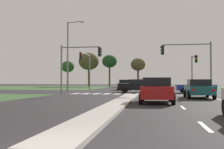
{
  "coord_description": "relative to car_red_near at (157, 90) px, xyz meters",
  "views": [
    {
      "loc": [
        1.99,
        -4.63,
        1.34
      ],
      "look_at": [
        -4.1,
        36.34,
        2.39
      ],
      "focal_mm": 44.25,
      "sensor_mm": 36.0,
      "label": 1
    }
  ],
  "objects": [
    {
      "name": "treeline_fourth",
      "position": [
        -3.89,
        51.21,
        4.69
      ],
      "size": [
        3.66,
        3.66,
        7.13
      ],
      "color": "#423323",
      "rests_on": "ground"
    },
    {
      "name": "stop_bar_near",
      "position": [
        1.58,
        10.1,
        -0.8
      ],
      "size": [
        6.4,
        0.5,
        0.01
      ],
      "primitive_type": "cube",
      "color": "silver",
      "rests_on": "ground"
    },
    {
      "name": "crosswalk_bar_fifth",
      "position": [
        -4.02,
        11.9,
        -0.8
      ],
      "size": [
        0.7,
        2.8,
        0.01
      ],
      "primitive_type": "cube",
      "color": "silver",
      "rests_on": "ground"
    },
    {
      "name": "ground_plane",
      "position": [
        -2.22,
        17.1,
        -0.8
      ],
      "size": [
        200.0,
        200.0,
        0.0
      ],
      "primitive_type": "plane",
      "color": "#282628"
    },
    {
      "name": "lane_dash_third",
      "position": [
        1.28,
        2.96,
        -0.8
      ],
      "size": [
        0.14,
        2.0,
        0.01
      ],
      "primitive_type": "cube",
      "color": "silver",
      "rests_on": "ground"
    },
    {
      "name": "crosswalk_bar_seventh",
      "position": [
        -1.72,
        11.9,
        -0.8
      ],
      "size": [
        0.7,
        2.8,
        0.01
      ],
      "primitive_type": "cube",
      "color": "silver",
      "rests_on": "ground"
    },
    {
      "name": "traffic_signal_near_left",
      "position": [
        -8.16,
        10.5,
        2.78
      ],
      "size": [
        4.46,
        0.32,
        5.19
      ],
      "color": "gray",
      "rests_on": "ground"
    },
    {
      "name": "treeline_near",
      "position": [
        -23.32,
        55.27,
        4.53
      ],
      "size": [
        3.6,
        3.6,
        6.93
      ],
      "color": "#423323",
      "rests_on": "ground"
    },
    {
      "name": "crosswalk_bar_near",
      "position": [
        -8.62,
        11.9,
        -0.8
      ],
      "size": [
        0.7,
        2.8,
        0.01
      ],
      "primitive_type": "cube",
      "color": "silver",
      "rests_on": "ground"
    },
    {
      "name": "lane_dash_second",
      "position": [
        1.28,
        -3.04,
        -0.8
      ],
      "size": [
        0.14,
        2.0,
        0.01
      ],
      "primitive_type": "cube",
      "color": "silver",
      "rests_on": "ground"
    },
    {
      "name": "median_island_far",
      "position": [
        -2.22,
        42.1,
        -0.73
      ],
      "size": [
        1.2,
        36.0,
        0.14
      ],
      "primitive_type": "cube",
      "color": "#ADA89E",
      "rests_on": "ground"
    },
    {
      "name": "median_island_near",
      "position": [
        -2.22,
        -1.9,
        -0.73
      ],
      "size": [
        1.2,
        22.0,
        0.14
      ],
      "primitive_type": "cube",
      "color": "#ADA89E",
      "rests_on": "ground"
    },
    {
      "name": "treeline_second",
      "position": [
        -16.85,
        52.82,
        5.77
      ],
      "size": [
        5.29,
        5.29,
        8.85
      ],
      "color": "#423323",
      "rests_on": "ground"
    },
    {
      "name": "street_lamp_second",
      "position": [
        -10.61,
        15.76,
        4.17
      ],
      "size": [
        2.44,
        0.89,
        8.84
      ],
      "color": "gray",
      "rests_on": "ground"
    },
    {
      "name": "traffic_signal_far_right",
      "position": [
        5.38,
        22.07,
        2.69
      ],
      "size": [
        0.32,
        4.32,
        5.06
      ],
      "color": "gray",
      "rests_on": "ground"
    },
    {
      "name": "grass_verge_far_left",
      "position": [
        -27.72,
        41.6,
        -0.8
      ],
      "size": [
        35.0,
        35.0,
        0.01
      ],
      "primitive_type": "cube",
      "color": "#385B2D",
      "rests_on": "ground"
    },
    {
      "name": "crosswalk_bar_sixth",
      "position": [
        -2.87,
        11.9,
        -0.8
      ],
      "size": [
        0.7,
        2.8,
        0.01
      ],
      "primitive_type": "cube",
      "color": "silver",
      "rests_on": "ground"
    },
    {
      "name": "lane_dash_fourth",
      "position": [
        1.28,
        8.96,
        -0.8
      ],
      "size": [
        0.14,
        2.0,
        0.01
      ],
      "primitive_type": "cube",
      "color": "silver",
      "rests_on": "ground"
    },
    {
      "name": "car_grey_second",
      "position": [
        -4.55,
        25.32,
        0.02
      ],
      "size": [
        2.07,
        4.14,
        1.62
      ],
      "rotation": [
        0.0,
        0.0,
        3.14
      ],
      "color": "slate",
      "rests_on": "ground"
    },
    {
      "name": "treeline_third",
      "position": [
        -11.15,
        51.61,
        5.59
      ],
      "size": [
        3.78,
        3.78,
        8.08
      ],
      "color": "#423323",
      "rests_on": "ground"
    },
    {
      "name": "lane_dash_near",
      "position": [
        1.28,
        -9.04,
        -0.8
      ],
      "size": [
        0.14,
        2.0,
        0.01
      ],
      "primitive_type": "cube",
      "color": "silver",
      "rests_on": "ground"
    },
    {
      "name": "car_red_near",
      "position": [
        0.0,
        0.0,
        0.0
      ],
      "size": [
        2.08,
        4.3,
        1.58
      ],
      "color": "#A31919",
      "rests_on": "ground"
    },
    {
      "name": "car_teal_third",
      "position": [
        3.43,
        5.52,
        -0.03
      ],
      "size": [
        2.08,
        4.33,
        1.5
      ],
      "color": "#19565B",
      "rests_on": "ground"
    },
    {
      "name": "crosswalk_bar_second",
      "position": [
        -7.47,
        11.9,
        -0.8
      ],
      "size": [
        0.7,
        2.8,
        0.01
      ],
      "primitive_type": "cube",
      "color": "silver",
      "rests_on": "ground"
    },
    {
      "name": "crosswalk_bar_third",
      "position": [
        -6.32,
        11.9,
        -0.8
      ],
      "size": [
        0.7,
        2.8,
        0.01
      ],
      "primitive_type": "cube",
      "color": "silver",
      "rests_on": "ground"
    },
    {
      "name": "car_blue_seventh",
      "position": [
        4.7,
        15.52,
        -0.05
      ],
      "size": [
        4.45,
        1.99,
        1.47
      ],
      "rotation": [
        0.0,
        0.0,
        1.57
      ],
      "color": "navy",
      "rests_on": "ground"
    },
    {
      "name": "crosswalk_bar_fourth",
      "position": [
        -5.17,
        11.9,
        -0.8
      ],
      "size": [
        0.7,
        2.8,
        0.01
      ],
      "primitive_type": "cube",
      "color": "silver",
      "rests_on": "ground"
    },
    {
      "name": "lane_dash_fifth",
      "position": [
        1.28,
        14.96,
        -0.8
      ],
      "size": [
        0.14,
        2.0,
        0.01
      ],
      "primitive_type": "cube",
      "color": "silver",
      "rests_on": "ground"
    },
    {
      "name": "pedestrian_at_median",
      "position": [
        -2.18,
        30.42,
        0.43
      ],
      "size": [
        0.34,
        0.34,
        1.8
      ],
      "rotation": [
        0.0,
        0.0,
        4.32
      ],
      "color": "#335184",
      "rests_on": "median_island_far"
    },
    {
      "name": "car_black_fourth",
      "position": [
        -2.2,
        16.16,
        0.01
      ],
      "size": [
        4.36,
        2.06,
        1.59
      ],
      "rotation": [
        0.0,
        0.0,
        1.57
      ],
      "color": "black",
      "rests_on": "ground"
    },
    {
      "name": "traffic_signal_near_right",
      "position": [
        3.52,
        10.5,
        2.86
      ],
      "size": [
        4.97,
        0.32,
        5.27
      ],
      "color": "gray",
      "rests_on": "ground"
    },
    {
      "name": "car_beige_fifth",
      "position": [
        -4.47,
        31.08,
        -0.03
      ],
      "size": [
        1.95,
        4.23,
        1.53
      ],
      "rotation": [
        0.0,
        0.0,
        3.14
      ],
      "color": "#BCAD8E",
      "rests_on": "ground"
    },
    {
      "name": "traffic_signal_far_left",
      "position": [
        -9.82,
        21.6,
        3.09
      ],
      "size": [
        0.32,
        5.66,
        5.56
      ],
      "color": "gray",
      "rests_on": "ground"
    }
  ]
}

